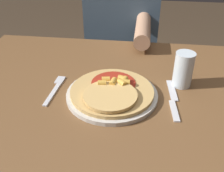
# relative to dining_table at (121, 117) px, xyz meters

# --- Properties ---
(dining_table) EXTENTS (1.24, 0.82, 0.78)m
(dining_table) POSITION_rel_dining_table_xyz_m (0.00, 0.00, 0.00)
(dining_table) COLOR brown
(dining_table) RESTS_ON ground_plane
(plate) EXTENTS (0.29, 0.29, 0.01)m
(plate) POSITION_rel_dining_table_xyz_m (-0.03, -0.04, 0.12)
(plate) COLOR beige
(plate) RESTS_ON dining_table
(pizza) EXTENTS (0.27, 0.27, 0.04)m
(pizza) POSITION_rel_dining_table_xyz_m (-0.03, -0.04, 0.14)
(pizza) COLOR tan
(pizza) RESTS_ON plate
(fork) EXTENTS (0.03, 0.18, 0.00)m
(fork) POSITION_rel_dining_table_xyz_m (-0.22, -0.02, 0.12)
(fork) COLOR silver
(fork) RESTS_ON dining_table
(knife) EXTENTS (0.03, 0.22, 0.00)m
(knife) POSITION_rel_dining_table_xyz_m (0.17, -0.04, 0.12)
(knife) COLOR silver
(knife) RESTS_ON dining_table
(drinking_glass) EXTENTS (0.06, 0.06, 0.12)m
(drinking_glass) POSITION_rel_dining_table_xyz_m (0.20, 0.06, 0.18)
(drinking_glass) COLOR silver
(drinking_glass) RESTS_ON dining_table
(person_diner) EXTENTS (0.39, 0.52, 1.13)m
(person_diner) POSITION_rel_dining_table_xyz_m (-0.06, 0.68, -0.00)
(person_diner) COLOR #2D2D38
(person_diner) RESTS_ON ground_plane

